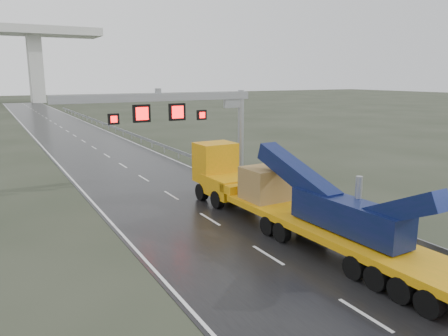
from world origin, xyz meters
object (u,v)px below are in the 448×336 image
exit_sign_pair (297,174)px  striped_barrier (222,170)px  sign_gantry (186,113)px  heavy_haul_truck (278,195)px

exit_sign_pair → striped_barrier: bearing=77.1°
sign_gantry → heavy_haul_truck: (0.73, -10.78, -3.82)m
sign_gantry → heavy_haul_truck: sign_gantry is taller
sign_gantry → striped_barrier: bearing=24.3°
sign_gantry → striped_barrier: sign_gantry is taller
striped_barrier → sign_gantry: bearing=-155.9°
heavy_haul_truck → exit_sign_pair: size_ratio=8.36×
heavy_haul_truck → exit_sign_pair: (4.71, 4.32, -0.14)m
sign_gantry → exit_sign_pair: (5.44, -6.46, -3.96)m
heavy_haul_truck → striped_barrier: (3.33, 12.62, -1.28)m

